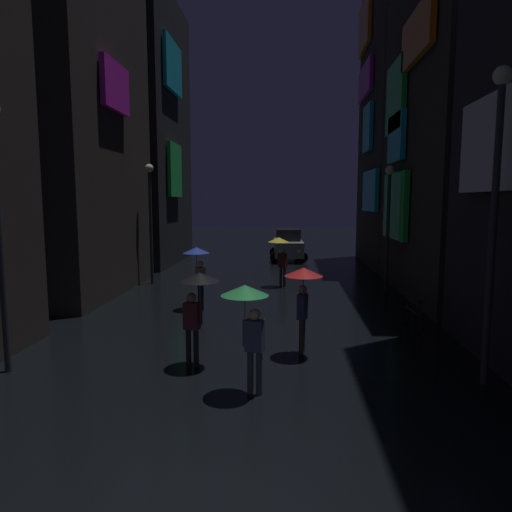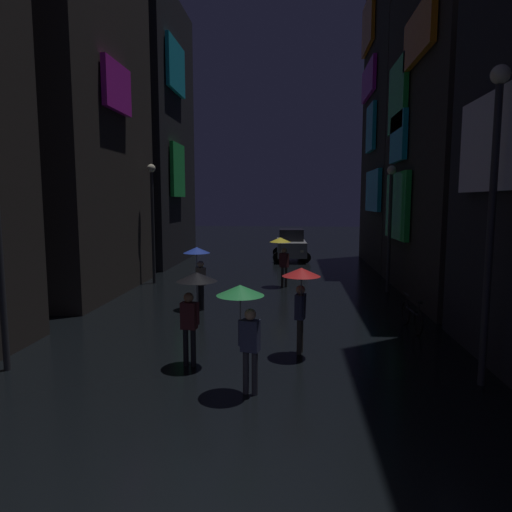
{
  "view_description": "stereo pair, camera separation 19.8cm",
  "coord_description": "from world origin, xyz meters",
  "px_view_note": "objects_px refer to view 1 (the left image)",
  "views": [
    {
      "loc": [
        1.03,
        -4.71,
        3.69
      ],
      "look_at": [
        0.0,
        9.8,
        1.9
      ],
      "focal_mm": 32.0,
      "sensor_mm": 36.0,
      "label": 1
    },
    {
      "loc": [
        1.23,
        -4.7,
        3.69
      ],
      "look_at": [
        0.0,
        9.8,
        1.9
      ],
      "focal_mm": 32.0,
      "sensor_mm": 36.0,
      "label": 2
    }
  ],
  "objects_px": {
    "pedestrian_far_right_yellow": "(280,248)",
    "pedestrian_foreground_left_blue": "(198,261)",
    "streetlamp_right_near": "(495,194)",
    "streetlamp_right_far": "(388,213)",
    "car_distant": "(288,245)",
    "pedestrian_foreground_right_red": "(303,286)",
    "bicycle_parked_at_storefront": "(412,316)",
    "pedestrian_midstreet_centre_green": "(248,309)",
    "pedestrian_near_crossing_black": "(197,293)",
    "streetlamp_left_far": "(150,209)"
  },
  "relations": [
    {
      "from": "streetlamp_right_far",
      "to": "streetlamp_right_near",
      "type": "distance_m",
      "value": 9.39
    },
    {
      "from": "car_distant",
      "to": "streetlamp_right_near",
      "type": "bearing_deg",
      "value": -78.2
    },
    {
      "from": "pedestrian_near_crossing_black",
      "to": "pedestrian_far_right_yellow",
      "type": "bearing_deg",
      "value": 80.28
    },
    {
      "from": "bicycle_parked_at_storefront",
      "to": "streetlamp_right_far",
      "type": "bearing_deg",
      "value": 85.82
    },
    {
      "from": "streetlamp_right_near",
      "to": "streetlamp_right_far",
      "type": "bearing_deg",
      "value": 90.0
    },
    {
      "from": "pedestrian_foreground_right_red",
      "to": "streetlamp_right_far",
      "type": "relative_size",
      "value": 0.42
    },
    {
      "from": "pedestrian_midstreet_centre_green",
      "to": "pedestrian_far_right_yellow",
      "type": "xyz_separation_m",
      "value": [
        0.39,
        10.98,
        0.0
      ]
    },
    {
      "from": "pedestrian_far_right_yellow",
      "to": "streetlamp_left_far",
      "type": "xyz_separation_m",
      "value": [
        -5.68,
        0.35,
        1.63
      ]
    },
    {
      "from": "pedestrian_foreground_right_red",
      "to": "pedestrian_near_crossing_black",
      "type": "xyz_separation_m",
      "value": [
        -2.35,
        -0.94,
        0.0
      ]
    },
    {
      "from": "car_distant",
      "to": "pedestrian_midstreet_centre_green",
      "type": "bearing_deg",
      "value": -92.1
    },
    {
      "from": "pedestrian_foreground_left_blue",
      "to": "streetlamp_right_near",
      "type": "distance_m",
      "value": 9.38
    },
    {
      "from": "pedestrian_far_right_yellow",
      "to": "bicycle_parked_at_storefront",
      "type": "height_order",
      "value": "pedestrian_far_right_yellow"
    },
    {
      "from": "pedestrian_midstreet_centre_green",
      "to": "bicycle_parked_at_storefront",
      "type": "bearing_deg",
      "value": 47.74
    },
    {
      "from": "car_distant",
      "to": "pedestrian_near_crossing_black",
      "type": "bearing_deg",
      "value": -96.1
    },
    {
      "from": "pedestrian_foreground_right_red",
      "to": "pedestrian_near_crossing_black",
      "type": "height_order",
      "value": "same"
    },
    {
      "from": "pedestrian_far_right_yellow",
      "to": "bicycle_parked_at_storefront",
      "type": "xyz_separation_m",
      "value": [
        3.92,
        -6.24,
        -1.28
      ]
    },
    {
      "from": "pedestrian_far_right_yellow",
      "to": "pedestrian_foreground_left_blue",
      "type": "xyz_separation_m",
      "value": [
        -2.69,
        -4.3,
        0.0
      ]
    },
    {
      "from": "pedestrian_far_right_yellow",
      "to": "streetlamp_left_far",
      "type": "relative_size",
      "value": 0.4
    },
    {
      "from": "bicycle_parked_at_storefront",
      "to": "streetlamp_right_far",
      "type": "height_order",
      "value": "streetlamp_right_far"
    },
    {
      "from": "pedestrian_foreground_left_blue",
      "to": "pedestrian_near_crossing_black",
      "type": "bearing_deg",
      "value": -78.82
    },
    {
      "from": "pedestrian_foreground_left_blue",
      "to": "streetlamp_right_near",
      "type": "xyz_separation_m",
      "value": [
        7.0,
        -5.85,
        2.14
      ]
    },
    {
      "from": "bicycle_parked_at_storefront",
      "to": "streetlamp_right_near",
      "type": "distance_m",
      "value": 5.21
    },
    {
      "from": "pedestrian_foreground_right_red",
      "to": "bicycle_parked_at_storefront",
      "type": "relative_size",
      "value": 1.16
    },
    {
      "from": "car_distant",
      "to": "pedestrian_foreground_right_red",
      "type": "bearing_deg",
      "value": -88.78
    },
    {
      "from": "pedestrian_midstreet_centre_green",
      "to": "pedestrian_foreground_left_blue",
      "type": "bearing_deg",
      "value": 108.92
    },
    {
      "from": "pedestrian_foreground_right_red",
      "to": "streetlamp_left_far",
      "type": "height_order",
      "value": "streetlamp_left_far"
    },
    {
      "from": "pedestrian_far_right_yellow",
      "to": "streetlamp_left_far",
      "type": "distance_m",
      "value": 5.92
    },
    {
      "from": "car_distant",
      "to": "streetlamp_left_far",
      "type": "bearing_deg",
      "value": -125.08
    },
    {
      "from": "pedestrian_foreground_right_red",
      "to": "pedestrian_midstreet_centre_green",
      "type": "relative_size",
      "value": 1.0
    },
    {
      "from": "streetlamp_right_far",
      "to": "streetlamp_right_near",
      "type": "relative_size",
      "value": 0.82
    },
    {
      "from": "pedestrian_foreground_left_blue",
      "to": "streetlamp_left_far",
      "type": "height_order",
      "value": "streetlamp_left_far"
    },
    {
      "from": "pedestrian_midstreet_centre_green",
      "to": "pedestrian_far_right_yellow",
      "type": "distance_m",
      "value": 10.99
    },
    {
      "from": "car_distant",
      "to": "streetlamp_right_near",
      "type": "xyz_separation_m",
      "value": [
        3.98,
        -19.07,
        2.88
      ]
    },
    {
      "from": "bicycle_parked_at_storefront",
      "to": "pedestrian_midstreet_centre_green",
      "type": "bearing_deg",
      "value": -132.26
    },
    {
      "from": "streetlamp_right_far",
      "to": "streetlamp_right_near",
      "type": "xyz_separation_m",
      "value": [
        0.0,
        -9.37,
        0.62
      ]
    },
    {
      "from": "pedestrian_foreground_left_blue",
      "to": "bicycle_parked_at_storefront",
      "type": "bearing_deg",
      "value": -16.37
    },
    {
      "from": "bicycle_parked_at_storefront",
      "to": "streetlamp_right_near",
      "type": "relative_size",
      "value": 0.29
    },
    {
      "from": "streetlamp_right_far",
      "to": "pedestrian_near_crossing_black",
      "type": "bearing_deg",
      "value": -124.08
    },
    {
      "from": "streetlamp_left_far",
      "to": "streetlamp_right_near",
      "type": "xyz_separation_m",
      "value": [
        10.0,
        -10.5,
        0.51
      ]
    },
    {
      "from": "pedestrian_far_right_yellow",
      "to": "streetlamp_right_far",
      "type": "distance_m",
      "value": 4.64
    },
    {
      "from": "bicycle_parked_at_storefront",
      "to": "pedestrian_foreground_right_red",
      "type": "bearing_deg",
      "value": -143.06
    },
    {
      "from": "pedestrian_far_right_yellow",
      "to": "pedestrian_foreground_right_red",
      "type": "bearing_deg",
      "value": -85.31
    },
    {
      "from": "pedestrian_foreground_right_red",
      "to": "bicycle_parked_at_storefront",
      "type": "height_order",
      "value": "pedestrian_foreground_right_red"
    },
    {
      "from": "pedestrian_foreground_right_red",
      "to": "streetlamp_right_far",
      "type": "distance_m",
      "value": 8.79
    },
    {
      "from": "pedestrian_midstreet_centre_green",
      "to": "streetlamp_right_near",
      "type": "bearing_deg",
      "value": 10.01
    },
    {
      "from": "pedestrian_far_right_yellow",
      "to": "streetlamp_right_far",
      "type": "height_order",
      "value": "streetlamp_right_far"
    },
    {
      "from": "pedestrian_far_right_yellow",
      "to": "streetlamp_left_far",
      "type": "height_order",
      "value": "streetlamp_left_far"
    },
    {
      "from": "pedestrian_midstreet_centre_green",
      "to": "pedestrian_foreground_left_blue",
      "type": "xyz_separation_m",
      "value": [
        -2.29,
        6.69,
        0.0
      ]
    },
    {
      "from": "streetlamp_left_far",
      "to": "streetlamp_right_near",
      "type": "bearing_deg",
      "value": -46.39
    },
    {
      "from": "pedestrian_far_right_yellow",
      "to": "bicycle_parked_at_storefront",
      "type": "distance_m",
      "value": 7.47
    }
  ]
}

